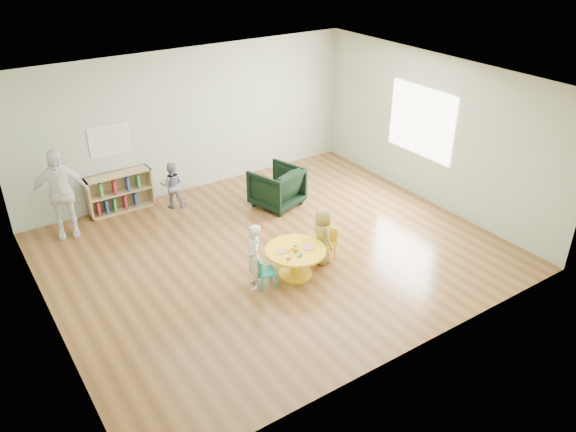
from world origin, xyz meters
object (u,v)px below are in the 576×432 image
object	(u,v)px
armchair	(277,187)
adult_caretaker	(60,194)
activity_table	(296,257)
child_left	(254,257)
child_right	(322,236)
kid_chair_left	(264,271)
bookshelf	(119,192)
toddler	(172,185)
kid_chair_right	(326,242)

from	to	relation	value
armchair	adult_caretaker	size ratio (longest dim) A/B	0.53
adult_caretaker	activity_table	bearing A→B (deg)	-38.48
child_left	child_right	bearing A→B (deg)	109.51
activity_table	kid_chair_left	world-z (taller)	activity_table
armchair	adult_caretaker	xyz separation A→B (m)	(-3.64, 1.07, 0.41)
bookshelf	armchair	world-z (taller)	armchair
toddler	child_right	bearing A→B (deg)	136.98
kid_chair_left	kid_chair_right	distance (m)	1.25
kid_chair_right	adult_caretaker	bearing A→B (deg)	38.14
bookshelf	child_left	distance (m)	3.63
armchair	child_right	xyz separation A→B (m)	(-0.48, -2.06, 0.09)
child_left	child_right	distance (m)	1.24
activity_table	bookshelf	distance (m)	3.93
activity_table	toddler	size ratio (longest dim) A/B	1.03
child_right	bookshelf	bearing A→B (deg)	36.51
kid_chair_left	child_right	world-z (taller)	child_right
adult_caretaker	toddler	bearing A→B (deg)	12.10
toddler	kid_chair_right	bearing A→B (deg)	139.08
bookshelf	toddler	size ratio (longest dim) A/B	1.33
kid_chair_left	bookshelf	size ratio (longest dim) A/B	0.42
armchair	toddler	xyz separation A→B (m)	(-1.66, 1.05, 0.07)
bookshelf	adult_caretaker	size ratio (longest dim) A/B	0.75
child_left	toddler	xyz separation A→B (m)	(0.05, 3.10, -0.06)
kid_chair_right	armchair	bearing A→B (deg)	-18.54
child_left	adult_caretaker	world-z (taller)	adult_caretaker
armchair	bookshelf	bearing A→B (deg)	-47.52
bookshelf	toddler	world-z (taller)	toddler
activity_table	bookshelf	size ratio (longest dim) A/B	0.77
toddler	child_left	bearing A→B (deg)	115.15
child_left	child_right	size ratio (longest dim) A/B	1.08
armchair	adult_caretaker	world-z (taller)	adult_caretaker
kid_chair_left	child_left	xyz separation A→B (m)	(-0.12, 0.09, 0.25)
child_right	toddler	world-z (taller)	child_right
kid_chair_left	armchair	distance (m)	2.67
kid_chair_right	toddler	size ratio (longest dim) A/B	0.63
activity_table	armchair	xyz separation A→B (m)	(1.04, 2.15, 0.06)
kid_chair_right	child_right	distance (m)	0.21
kid_chair_right	child_right	size ratio (longest dim) A/B	0.60
bookshelf	kid_chair_left	bearing A→B (deg)	-75.33
kid_chair_right	armchair	xyz separation A→B (m)	(0.36, 2.03, 0.08)
activity_table	adult_caretaker	size ratio (longest dim) A/B	0.58
kid_chair_left	kid_chair_right	size ratio (longest dim) A/B	0.88
kid_chair_right	child_left	size ratio (longest dim) A/B	0.55
bookshelf	child_left	world-z (taller)	child_left
activity_table	armchair	distance (m)	2.39
bookshelf	kid_chair_right	bearing A→B (deg)	-58.06
kid_chair_left	armchair	xyz separation A→B (m)	(1.60, 2.14, 0.11)
child_right	adult_caretaker	xyz separation A→B (m)	(-3.16, 3.13, 0.32)
activity_table	bookshelf	xyz separation A→B (m)	(-1.50, 3.63, 0.04)
bookshelf	child_left	bearing A→B (deg)	-76.76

